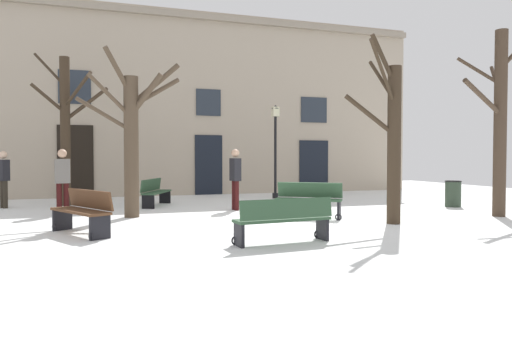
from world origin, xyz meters
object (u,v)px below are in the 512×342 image
at_px(litter_bin, 453,194).
at_px(person_by_shop_door, 63,178).
at_px(bench_near_lamp, 284,219).
at_px(tree_foreground, 392,136).
at_px(tree_right_of_center, 132,136).
at_px(bench_near_center_tree, 83,211).
at_px(person_crossing_plaza, 235,176).
at_px(tree_left_of_center, 66,126).
at_px(person_near_bench, 4,176).
at_px(bench_back_to_back_right, 155,192).
at_px(bench_back_to_back_left, 309,199).
at_px(tree_center, 499,119).
at_px(streetlamp, 275,141).

distance_m(litter_bin, person_by_shop_door, 11.64).
bearing_deg(bench_near_lamp, litter_bin, -156.02).
bearing_deg(tree_foreground, tree_right_of_center, 151.82).
bearing_deg(bench_near_center_tree, bench_near_lamp, 29.49).
bearing_deg(tree_right_of_center, person_crossing_plaza, 13.76).
height_order(tree_foreground, tree_left_of_center, tree_left_of_center).
distance_m(tree_right_of_center, bench_near_lamp, 5.48).
bearing_deg(person_near_bench, person_by_shop_door, 4.17).
height_order(tree_foreground, bench_back_to_back_right, tree_foreground).
distance_m(tree_foreground, litter_bin, 5.02).
bearing_deg(bench_near_lamp, bench_back_to_back_left, -127.11).
height_order(tree_center, litter_bin, tree_center).
bearing_deg(person_crossing_plaza, tree_center, 51.98).
distance_m(bench_near_lamp, person_near_bench, 10.08).
bearing_deg(tree_right_of_center, person_by_shop_door, 147.00).
height_order(tree_center, bench_back_to_back_left, tree_center).
relative_size(tree_foreground, tree_center, 0.89).
relative_size(person_near_bench, person_by_shop_door, 0.98).
bearing_deg(bench_back_to_back_left, person_by_shop_door, -169.78).
bearing_deg(litter_bin, tree_left_of_center, 160.16).
relative_size(tree_foreground, tree_right_of_center, 1.01).
relative_size(streetlamp, person_by_shop_door, 1.98).
xyz_separation_m(person_by_shop_door, person_crossing_plaza, (4.75, -0.43, 0.01)).
bearing_deg(tree_center, person_near_bench, 153.98).
bearing_deg(bench_back_to_back_right, tree_left_of_center, 93.50).
xyz_separation_m(tree_right_of_center, bench_back_to_back_right, (0.84, 2.65, -1.67)).
distance_m(bench_near_center_tree, person_by_shop_door, 3.69).
distance_m(tree_foreground, person_by_shop_door, 8.68).
relative_size(tree_foreground, person_crossing_plaza, 2.43).
distance_m(tree_right_of_center, person_near_bench, 5.13).
bearing_deg(bench_near_lamp, tree_foreground, -160.23).
bearing_deg(bench_near_center_tree, bench_back_to_back_left, 70.58).
bearing_deg(person_near_bench, bench_near_lamp, 1.81).
distance_m(person_near_bench, person_by_shop_door, 2.94).
relative_size(tree_foreground, streetlamp, 1.24).
bearing_deg(person_by_shop_door, bench_back_to_back_left, 145.88).
bearing_deg(person_near_bench, litter_bin, 38.68).
height_order(litter_bin, bench_near_lamp, bench_near_lamp).
height_order(bench_near_center_tree, person_near_bench, person_near_bench).
xyz_separation_m(bench_back_to_back_right, bench_near_lamp, (1.54, -7.29, -0.02)).
height_order(bench_near_center_tree, person_crossing_plaza, person_crossing_plaza).
distance_m(tree_foreground, bench_near_center_tree, 7.06).
bearing_deg(tree_left_of_center, streetlamp, 2.47).
relative_size(bench_near_center_tree, person_crossing_plaza, 0.99).
height_order(tree_left_of_center, litter_bin, tree_left_of_center).
relative_size(bench_back_to_back_left, person_near_bench, 0.94).
relative_size(tree_right_of_center, bench_back_to_back_left, 2.62).
bearing_deg(person_crossing_plaza, person_near_bench, -120.65).
bearing_deg(tree_right_of_center, tree_left_of_center, 116.85).
distance_m(tree_left_of_center, bench_back_to_back_right, 3.57).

